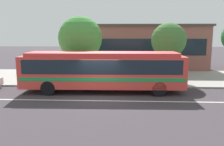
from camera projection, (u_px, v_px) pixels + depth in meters
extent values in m
plane|color=#3C353A|center=(99.00, 97.00, 15.36)|extent=(120.00, 120.00, 0.00)
cube|color=#A09993|center=(107.00, 77.00, 22.10)|extent=(60.00, 8.00, 0.12)
cube|color=silver|center=(98.00, 101.00, 14.58)|extent=(56.00, 0.16, 0.01)
cube|color=#D63C34|center=(103.00, 71.00, 16.58)|extent=(11.47, 2.67, 2.20)
cube|color=#DD3839|center=(103.00, 54.00, 16.37)|extent=(10.55, 2.36, 0.24)
cube|color=#19232D|center=(103.00, 65.00, 16.51)|extent=(10.78, 2.68, 0.97)
cube|color=#1B9244|center=(103.00, 76.00, 16.65)|extent=(11.24, 2.69, 0.24)
cube|color=#19232D|center=(183.00, 65.00, 16.35)|extent=(0.16, 2.17, 1.06)
cylinder|color=black|center=(154.00, 82.00, 17.72)|extent=(1.00, 0.30, 1.00)
cylinder|color=black|center=(159.00, 89.00, 15.57)|extent=(1.00, 0.30, 1.00)
cylinder|color=black|center=(57.00, 82.00, 17.93)|extent=(1.00, 0.30, 1.00)
cylinder|color=black|center=(48.00, 88.00, 15.78)|extent=(1.00, 0.30, 1.00)
cylinder|color=#3D3F33|center=(102.00, 78.00, 19.40)|extent=(0.14, 0.14, 0.80)
cylinder|color=#3D3F33|center=(104.00, 78.00, 19.34)|extent=(0.14, 0.14, 0.80)
cylinder|color=#96589D|center=(103.00, 70.00, 19.26)|extent=(0.44, 0.44, 0.58)
sphere|color=#CFA78F|center=(103.00, 65.00, 19.19)|extent=(0.22, 0.22, 0.22)
cylinder|color=#1E2E4E|center=(176.00, 77.00, 19.30)|extent=(0.14, 0.14, 0.92)
cylinder|color=#1E2E4E|center=(178.00, 77.00, 19.25)|extent=(0.14, 0.14, 0.92)
cylinder|color=#C73A41|center=(177.00, 68.00, 19.14)|extent=(0.42, 0.42, 0.62)
sphere|color=tan|center=(177.00, 63.00, 19.07)|extent=(0.23, 0.23, 0.23)
cylinder|color=gray|center=(153.00, 71.00, 18.52)|extent=(0.08, 0.08, 2.25)
cube|color=yellow|center=(153.00, 59.00, 18.37)|extent=(0.11, 0.44, 0.56)
cylinder|color=brown|center=(81.00, 67.00, 20.46)|extent=(0.26, 0.26, 2.33)
sphere|color=#43913C|center=(80.00, 38.00, 20.04)|extent=(3.78, 3.78, 3.78)
cylinder|color=brown|center=(168.00, 66.00, 20.40)|extent=(0.31, 0.31, 2.43)
sphere|color=#407536|center=(169.00, 40.00, 20.01)|extent=(3.01, 3.01, 3.01)
cube|color=#8D524A|center=(141.00, 47.00, 28.64)|extent=(14.71, 7.05, 4.95)
cube|color=#19232D|center=(143.00, 47.00, 25.11)|extent=(13.53, 0.04, 1.78)
cube|color=#443B35|center=(141.00, 26.00, 28.20)|extent=(15.11, 7.45, 0.24)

